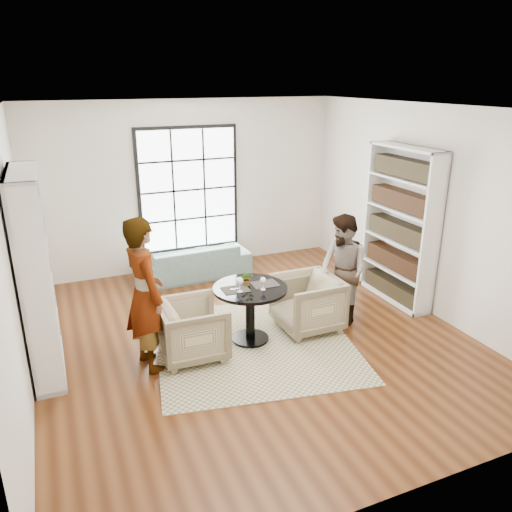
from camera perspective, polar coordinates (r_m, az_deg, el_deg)
name	(u,v)px	position (r m, az deg, el deg)	size (l,w,h in m)	color
ground	(253,337)	(6.88, -0.38, -9.24)	(6.00, 6.00, 0.00)	brown
room_shell	(237,238)	(6.84, -2.15, 2.07)	(6.00, 6.01, 6.00)	silver
rug	(255,344)	(6.71, -0.15, -9.98)	(2.53, 2.53, 0.01)	tan
pedestal_table	(250,302)	(6.55, -0.67, -5.29)	(0.97, 0.97, 0.77)	black
sofa	(193,261)	(8.84, -7.25, -0.56)	(1.98, 0.77, 0.58)	slate
armchair_left	(193,330)	(6.33, -7.27, -8.34)	(0.79, 0.81, 0.74)	tan
armchair_right	(307,303)	(6.98, 5.86, -5.37)	(0.82, 0.85, 0.77)	#BCB986
person_left	(145,295)	(5.98, -12.58, -4.34)	(0.69, 0.45, 1.88)	gray
person_right	(343,270)	(7.08, 9.89, -1.61)	(0.77, 0.60, 1.58)	gray
placemat_left	(236,289)	(6.39, -2.35, -3.83)	(0.34, 0.26, 0.01)	black
placemat_right	(265,284)	(6.55, 1.01, -3.23)	(0.34, 0.26, 0.01)	black
cutlery_left	(236,289)	(6.39, -2.35, -3.78)	(0.14, 0.22, 0.01)	#BCBDC1
cutlery_right	(265,284)	(6.55, 1.01, -3.17)	(0.14, 0.22, 0.01)	#BCBDC1
wine_glass_left	(240,281)	(6.27, -1.87, -2.93)	(0.09, 0.09, 0.20)	silver
wine_glass_right	(263,281)	(6.34, 0.81, -2.85)	(0.08, 0.08, 0.17)	silver
flower_centerpiece	(247,278)	(6.48, -1.06, -2.58)	(0.18, 0.15, 0.19)	gray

